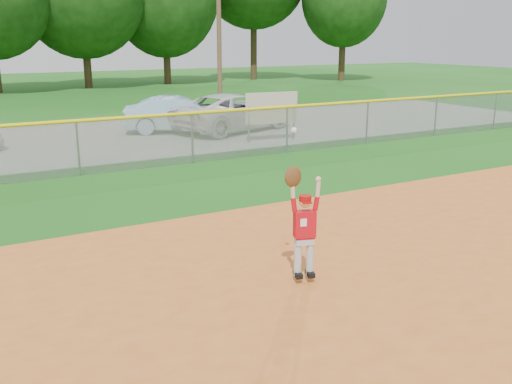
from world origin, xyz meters
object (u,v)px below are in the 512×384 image
(car_white_b, at_px, (233,112))
(ballplayer, at_px, (303,223))
(sponsor_sign, at_px, (272,109))
(car_blue, at_px, (179,114))

(car_white_b, bearing_deg, ballplayer, 138.06)
(car_white_b, distance_m, sponsor_sign, 2.89)
(car_blue, xyz_separation_m, sponsor_sign, (2.15, -3.54, 0.44))
(car_blue, height_order, car_white_b, car_white_b)
(sponsor_sign, relative_size, ballplayer, 0.87)
(car_blue, relative_size, sponsor_sign, 2.13)
(ballplayer, bearing_deg, car_white_b, 67.14)
(car_blue, distance_m, sponsor_sign, 4.16)
(car_blue, xyz_separation_m, ballplayer, (-3.71, -14.36, 0.26))
(car_blue, distance_m, car_white_b, 2.17)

